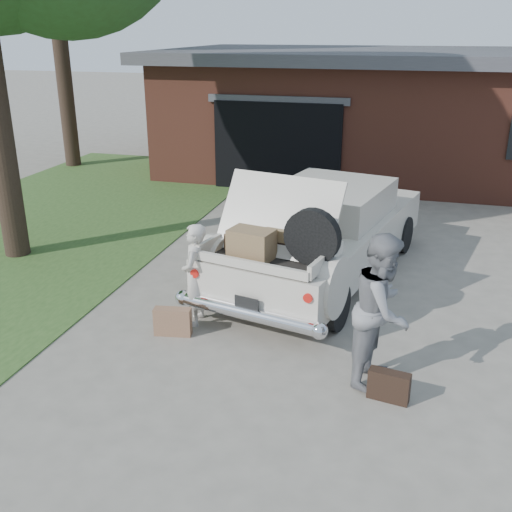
# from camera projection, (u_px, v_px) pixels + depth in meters

# --- Properties ---
(ground) EXTENTS (90.00, 90.00, 0.00)m
(ground) POSITION_uv_depth(u_px,v_px,m) (244.00, 352.00, 7.65)
(ground) COLOR gray
(ground) RESTS_ON ground
(grass_strip) EXTENTS (6.00, 16.00, 0.02)m
(grass_strip) POSITION_uv_depth(u_px,v_px,m) (18.00, 239.00, 11.71)
(grass_strip) COLOR #2D4C1E
(grass_strip) RESTS_ON ground
(house) EXTENTS (12.80, 7.80, 3.30)m
(house) POSITION_uv_depth(u_px,v_px,m) (390.00, 110.00, 17.13)
(house) COLOR brown
(house) RESTS_ON ground
(sedan) EXTENTS (3.08, 5.50, 1.99)m
(sedan) POSITION_uv_depth(u_px,v_px,m) (322.00, 232.00, 9.73)
(sedan) COLOR beige
(sedan) RESTS_ON ground
(woman_left) EXTENTS (0.40, 0.56, 1.45)m
(woman_left) POSITION_uv_depth(u_px,v_px,m) (195.00, 275.00, 8.18)
(woman_left) COLOR beige
(woman_left) RESTS_ON ground
(woman_right) EXTENTS (0.84, 0.99, 1.81)m
(woman_right) POSITION_uv_depth(u_px,v_px,m) (382.00, 310.00, 6.76)
(woman_right) COLOR gray
(woman_right) RESTS_ON ground
(suitcase_left) EXTENTS (0.52, 0.24, 0.39)m
(suitcase_left) POSITION_uv_depth(u_px,v_px,m) (173.00, 322.00, 8.03)
(suitcase_left) COLOR #92674A
(suitcase_left) RESTS_ON ground
(suitcase_right) EXTENTS (0.48, 0.22, 0.35)m
(suitcase_right) POSITION_uv_depth(u_px,v_px,m) (389.00, 386.00, 6.62)
(suitcase_right) COLOR black
(suitcase_right) RESTS_ON ground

